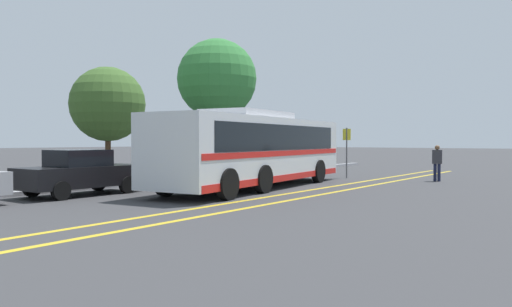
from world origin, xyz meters
name	(u,v)px	position (x,y,z in m)	size (l,w,h in m)	color
ground_plane	(246,188)	(0.00, 0.00, 0.00)	(220.00, 220.00, 0.00)	#38383A
lane_strip_0	(304,191)	(0.23, -2.52, 0.00)	(0.20, 31.13, 0.01)	gold
lane_strip_1	(331,193)	(0.23, -3.60, 0.00)	(0.20, 31.13, 0.01)	gold
curb_strip	(170,180)	(0.23, 4.46, 0.07)	(39.13, 0.36, 0.15)	#99999E
transit_bus	(256,148)	(0.21, -0.33, 1.55)	(11.64, 3.87, 2.98)	silver
parked_car_1	(81,173)	(-5.43, 2.93, 0.77)	(4.17, 1.85, 1.54)	black
parked_car_2	(211,166)	(0.93, 2.61, 0.73)	(4.24, 1.96, 1.43)	silver
pedestrian_0	(437,161)	(7.54, -5.17, 0.93)	(0.31, 0.46, 1.65)	#191E38
bus_stop_sign	(347,146)	(6.93, -0.98, 1.57)	(0.08, 0.40, 2.48)	#59595E
tree_0	(108,104)	(0.28, 8.92, 3.67)	(3.73, 3.73, 5.55)	#513823
tree_1	(217,79)	(6.97, 7.44, 5.49)	(4.70, 4.70, 7.85)	#513823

